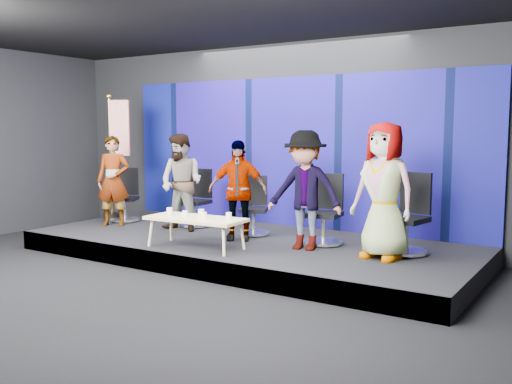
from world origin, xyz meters
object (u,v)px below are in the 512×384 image
at_px(chair_d, 325,221).
at_px(mug_e, 229,216).
at_px(panelist_e, 384,191).
at_px(chair_a, 125,204).
at_px(mug_c, 201,213).
at_px(mug_a, 170,211).
at_px(chair_c, 254,215).
at_px(chair_e, 408,227).
at_px(panelist_b, 182,183).
at_px(panelist_d, 305,190).
at_px(chair_b, 196,207).
at_px(flag_stand, 116,153).
at_px(coffee_table, 196,220).
at_px(mug_d, 204,216).
at_px(panelist_a, 113,181).
at_px(panelist_c, 238,190).

relative_size(chair_d, mug_e, 11.07).
bearing_deg(panelist_e, mug_e, -149.55).
distance_m(chair_a, mug_c, 2.84).
bearing_deg(mug_c, mug_a, -167.94).
height_order(chair_c, chair_e, chair_e).
relative_size(panelist_b, panelist_d, 0.96).
height_order(chair_a, chair_c, chair_a).
height_order(chair_b, flag_stand, flag_stand).
xyz_separation_m(chair_a, coffee_table, (2.61, -1.18, 0.09)).
xyz_separation_m(panelist_d, coffee_table, (-1.35, -0.77, -0.44)).
height_order(chair_a, panelist_d, panelist_d).
bearing_deg(chair_d, chair_e, -5.51).
height_order(panelist_e, mug_a, panelist_e).
distance_m(chair_a, flag_stand, 0.98).
bearing_deg(mug_c, mug_d, -40.68).
xyz_separation_m(chair_e, coffee_table, (-2.67, -1.30, 0.04)).
relative_size(panelist_a, flag_stand, 0.67).
height_order(chair_b, mug_a, chair_b).
height_order(mug_c, flag_stand, flag_stand).
distance_m(panelist_c, panelist_e, 2.35).
relative_size(chair_e, flag_stand, 0.47).
bearing_deg(panelist_c, chair_b, 129.96).
bearing_deg(panelist_d, mug_c, -160.33).
bearing_deg(coffee_table, panelist_e, 18.24).
height_order(panelist_a, panelist_c, panelist_a).
height_order(panelist_b, panelist_d, panelist_d).
xyz_separation_m(chair_c, mug_e, (0.37, -1.22, 0.18)).
relative_size(chair_d, flag_stand, 0.44).
height_order(chair_b, chair_c, chair_b).
height_order(panelist_c, panelist_e, panelist_e).
bearing_deg(coffee_table, flag_stand, 156.43).
relative_size(chair_b, flag_stand, 0.42).
distance_m(panelist_a, chair_d, 3.92).
bearing_deg(chair_d, panelist_c, -168.30).
relative_size(panelist_b, chair_d, 1.56).
relative_size(panelist_c, mug_c, 14.64).
distance_m(coffee_table, mug_c, 0.14).
bearing_deg(panelist_e, chair_a, -172.87).
distance_m(mug_c, mug_e, 0.48).
bearing_deg(flag_stand, panelist_d, -33.76).
distance_m(chair_b, chair_c, 1.29).
xyz_separation_m(panelist_c, mug_a, (-0.64, -0.84, -0.27)).
height_order(panelist_e, coffee_table, panelist_e).
bearing_deg(panelist_e, panelist_b, -171.11).
xyz_separation_m(panelist_e, mug_c, (-2.48, -0.71, -0.40)).
bearing_deg(panelist_c, panelist_a, 157.92).
xyz_separation_m(chair_d, chair_e, (1.24, 0.03, 0.02)).
bearing_deg(panelist_e, mug_d, -148.66).
xyz_separation_m(mug_d, flag_stand, (-3.11, 1.31, 0.76)).
height_order(chair_a, panelist_b, panelist_b).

